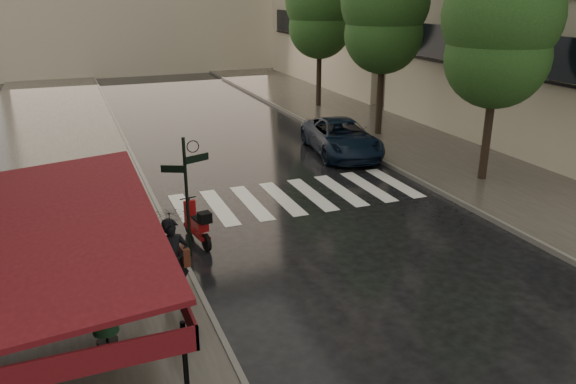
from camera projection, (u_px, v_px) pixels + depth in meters
ground at (276, 305)px, 12.05m from camera, size 120.00×120.00×0.00m
sidewalk_near at (51, 169)px, 20.94m from camera, size 6.00×60.00×0.12m
sidewalk_far at (392, 133)px, 26.07m from camera, size 5.50×60.00×0.12m
curb_near at (134, 159)px, 22.00m from camera, size 0.12×60.00×0.16m
curb_far at (338, 138)px, 25.10m from camera, size 0.12×60.00×0.16m
crosswalk at (297, 196)px, 18.33m from camera, size 7.85×3.20×0.01m
awning at (1, 235)px, 9.00m from camera, size 5.00×7.00×2.78m
signpost at (187, 188)px, 13.63m from camera, size 1.17×0.29×3.10m
tree_near at (501, 24)px, 17.94m from camera, size 3.80×3.80×7.99m
tree_mid at (385, 8)px, 23.92m from camera, size 3.80×3.80×8.34m
tree_far at (320, 7)px, 30.15m from camera, size 3.80×3.80×8.16m
pedestrian_with_umbrella at (171, 227)px, 11.42m from camera, size 1.22×1.24×2.56m
scooter at (198, 225)px, 14.80m from camera, size 0.58×1.67×1.10m
parked_car at (341, 137)px, 22.82m from camera, size 2.96×5.25×1.39m
parasol_back at (99, 276)px, 10.10m from camera, size 0.49×0.49×2.59m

